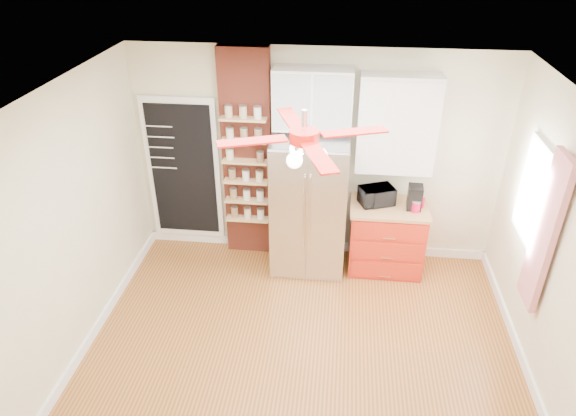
# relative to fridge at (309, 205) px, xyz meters

# --- Properties ---
(floor) EXTENTS (4.50, 4.50, 0.00)m
(floor) POSITION_rel_fridge_xyz_m (0.05, -1.63, -0.88)
(floor) COLOR #9A6727
(floor) RESTS_ON ground
(ceiling) EXTENTS (4.50, 4.50, 0.00)m
(ceiling) POSITION_rel_fridge_xyz_m (0.05, -1.63, 1.83)
(ceiling) COLOR white
(ceiling) RESTS_ON wall_back
(wall_back) EXTENTS (4.50, 0.02, 2.70)m
(wall_back) POSITION_rel_fridge_xyz_m (0.05, 0.37, 0.48)
(wall_back) COLOR beige
(wall_back) RESTS_ON floor
(wall_left) EXTENTS (0.02, 4.00, 2.70)m
(wall_left) POSITION_rel_fridge_xyz_m (-2.20, -1.63, 0.48)
(wall_left) COLOR beige
(wall_left) RESTS_ON floor
(wall_right) EXTENTS (0.02, 4.00, 2.70)m
(wall_right) POSITION_rel_fridge_xyz_m (2.30, -1.63, 0.48)
(wall_right) COLOR beige
(wall_right) RESTS_ON floor
(chalkboard) EXTENTS (0.95, 0.05, 1.95)m
(chalkboard) POSITION_rel_fridge_xyz_m (-1.65, 0.33, 0.23)
(chalkboard) COLOR white
(chalkboard) RESTS_ON wall_back
(brick_pillar) EXTENTS (0.60, 0.16, 2.70)m
(brick_pillar) POSITION_rel_fridge_xyz_m (-0.80, 0.29, 0.48)
(brick_pillar) COLOR brown
(brick_pillar) RESTS_ON floor
(fridge) EXTENTS (0.90, 0.70, 1.75)m
(fridge) POSITION_rel_fridge_xyz_m (0.00, 0.00, 0.00)
(fridge) COLOR silver
(fridge) RESTS_ON floor
(upper_glass_cabinet) EXTENTS (0.90, 0.35, 0.70)m
(upper_glass_cabinet) POSITION_rel_fridge_xyz_m (0.00, 0.20, 1.27)
(upper_glass_cabinet) COLOR white
(upper_glass_cabinet) RESTS_ON wall_back
(red_cabinet) EXTENTS (0.94, 0.64, 0.90)m
(red_cabinet) POSITION_rel_fridge_xyz_m (0.97, 0.05, -0.42)
(red_cabinet) COLOR red
(red_cabinet) RESTS_ON floor
(upper_shelf_unit) EXTENTS (0.90, 0.30, 1.15)m
(upper_shelf_unit) POSITION_rel_fridge_xyz_m (0.97, 0.22, 1.00)
(upper_shelf_unit) COLOR white
(upper_shelf_unit) RESTS_ON wall_back
(window) EXTENTS (0.04, 0.75, 1.05)m
(window) POSITION_rel_fridge_xyz_m (2.28, -0.73, 0.68)
(window) COLOR white
(window) RESTS_ON wall_right
(curtain) EXTENTS (0.06, 0.40, 1.55)m
(curtain) POSITION_rel_fridge_xyz_m (2.23, -1.28, 0.57)
(curtain) COLOR red
(curtain) RESTS_ON wall_right
(ceiling_fan) EXTENTS (1.40, 1.40, 0.44)m
(ceiling_fan) POSITION_rel_fridge_xyz_m (0.05, -1.63, 1.55)
(ceiling_fan) COLOR silver
(ceiling_fan) RESTS_ON ceiling
(toaster_oven) EXTENTS (0.47, 0.40, 0.22)m
(toaster_oven) POSITION_rel_fridge_xyz_m (0.81, 0.09, 0.14)
(toaster_oven) COLOR black
(toaster_oven) RESTS_ON red_cabinet
(coffee_maker) EXTENTS (0.18, 0.21, 0.29)m
(coffee_maker) POSITION_rel_fridge_xyz_m (1.25, 0.03, 0.17)
(coffee_maker) COLOR black
(coffee_maker) RESTS_ON red_cabinet
(canister_left) EXTENTS (0.11, 0.11, 0.13)m
(canister_left) POSITION_rel_fridge_xyz_m (1.26, -0.04, 0.09)
(canister_left) COLOR red
(canister_left) RESTS_ON red_cabinet
(canister_right) EXTENTS (0.11, 0.11, 0.15)m
(canister_right) POSITION_rel_fridge_xyz_m (1.33, 0.08, 0.10)
(canister_right) COLOR #AC092A
(canister_right) RESTS_ON red_cabinet
(pantry_jar_oats) EXTENTS (0.11, 0.11, 0.13)m
(pantry_jar_oats) POSITION_rel_fridge_xyz_m (-0.99, 0.16, 0.56)
(pantry_jar_oats) COLOR beige
(pantry_jar_oats) RESTS_ON brick_pillar
(pantry_jar_beans) EXTENTS (0.10, 0.10, 0.12)m
(pantry_jar_beans) POSITION_rel_fridge_xyz_m (-0.61, 0.12, 0.56)
(pantry_jar_beans) COLOR brown
(pantry_jar_beans) RESTS_ON brick_pillar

